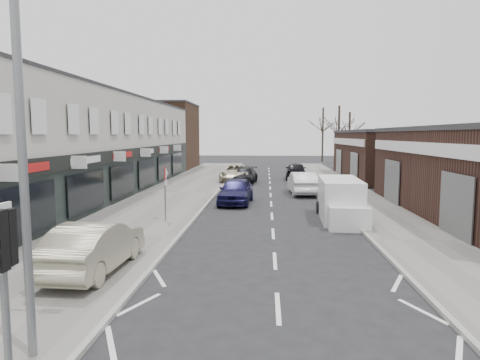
% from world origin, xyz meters
% --- Properties ---
extents(ground, '(160.00, 160.00, 0.00)m').
position_xyz_m(ground, '(0.00, 0.00, 0.00)').
color(ground, black).
rests_on(ground, ground).
extents(pavement_left, '(5.50, 64.00, 0.12)m').
position_xyz_m(pavement_left, '(-6.75, 22.00, 0.06)').
color(pavement_left, slate).
rests_on(pavement_left, ground).
extents(pavement_right, '(3.50, 64.00, 0.12)m').
position_xyz_m(pavement_right, '(5.75, 22.00, 0.06)').
color(pavement_right, slate).
rests_on(pavement_right, ground).
extents(shop_terrace_left, '(8.00, 41.00, 7.10)m').
position_xyz_m(shop_terrace_left, '(-13.50, 19.50, 3.55)').
color(shop_terrace_left, '#B9B4A9').
rests_on(shop_terrace_left, ground).
extents(brick_block_far, '(8.00, 10.00, 8.00)m').
position_xyz_m(brick_block_far, '(-13.50, 45.00, 4.00)').
color(brick_block_far, '#432A1C').
rests_on(brick_block_far, ground).
extents(right_unit_far, '(10.00, 16.00, 4.50)m').
position_xyz_m(right_unit_far, '(12.50, 34.00, 2.25)').
color(right_unit_far, '#3A221A').
rests_on(right_unit_far, ground).
extents(tree_far_a, '(3.60, 3.60, 8.00)m').
position_xyz_m(tree_far_a, '(9.00, 48.00, 0.00)').
color(tree_far_a, '#382D26').
rests_on(tree_far_a, ground).
extents(tree_far_b, '(3.60, 3.60, 7.50)m').
position_xyz_m(tree_far_b, '(11.50, 54.00, 0.00)').
color(tree_far_b, '#382D26').
rests_on(tree_far_b, ground).
extents(tree_far_c, '(3.60, 3.60, 8.50)m').
position_xyz_m(tree_far_c, '(8.50, 60.00, 0.00)').
color(tree_far_c, '#382D26').
rests_on(tree_far_c, ground).
extents(traffic_light, '(0.28, 0.60, 3.10)m').
position_xyz_m(traffic_light, '(-4.40, -2.02, 2.41)').
color(traffic_light, slate).
rests_on(traffic_light, pavement_left).
extents(street_lamp, '(2.23, 0.22, 8.00)m').
position_xyz_m(street_lamp, '(-4.53, -0.80, 4.62)').
color(street_lamp, slate).
rests_on(street_lamp, pavement_left).
extents(warning_sign, '(0.12, 0.80, 2.70)m').
position_xyz_m(warning_sign, '(-5.16, 12.00, 2.20)').
color(warning_sign, slate).
rests_on(warning_sign, pavement_left).
extents(white_van, '(2.08, 5.41, 2.08)m').
position_xyz_m(white_van, '(3.40, 13.19, 0.98)').
color(white_van, white).
rests_on(white_van, ground).
extents(sedan_on_pavement, '(1.81, 4.73, 1.54)m').
position_xyz_m(sedan_on_pavement, '(-5.54, 4.22, 0.89)').
color(sedan_on_pavement, '#9D977D').
rests_on(sedan_on_pavement, pavement_left).
extents(parked_car_left_a, '(2.17, 4.80, 1.60)m').
position_xyz_m(parked_car_left_a, '(-2.20, 18.07, 0.80)').
color(parked_car_left_a, '#161440').
rests_on(parked_car_left_a, ground).
extents(parked_car_left_b, '(2.33, 4.83, 1.35)m').
position_xyz_m(parked_car_left_b, '(-2.20, 29.36, 0.68)').
color(parked_car_left_b, black).
rests_on(parked_car_left_b, ground).
extents(parked_car_left_c, '(2.85, 5.78, 1.58)m').
position_xyz_m(parked_car_left_c, '(-3.03, 30.38, 0.79)').
color(parked_car_left_c, '#BAB095').
rests_on(parked_car_left_c, ground).
extents(parked_car_right_a, '(1.97, 4.96, 1.61)m').
position_xyz_m(parked_car_right_a, '(2.29, 22.61, 0.80)').
color(parked_car_right_a, silver).
rests_on(parked_car_right_a, ground).
extents(parked_car_right_b, '(2.18, 4.91, 1.64)m').
position_xyz_m(parked_car_right_b, '(2.53, 33.14, 0.82)').
color(parked_car_right_b, black).
rests_on(parked_car_right_b, ground).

